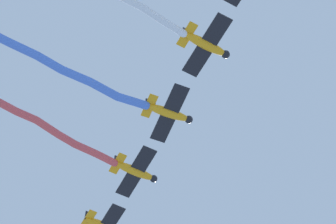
# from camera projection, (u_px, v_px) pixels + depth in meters

# --- Properties ---
(airplane_left_wing) EXTENTS (7.13, 5.88, 1.87)m
(airplane_left_wing) POSITION_uv_depth(u_px,v_px,m) (206.00, 45.00, 70.28)
(airplane_left_wing) COLOR orange
(airplane_right_wing) EXTENTS (7.40, 5.76, 1.87)m
(airplane_right_wing) POSITION_uv_depth(u_px,v_px,m) (169.00, 113.00, 74.19)
(airplane_right_wing) COLOR orange
(smoke_trail_right_wing) EXTENTS (10.79, 16.97, 2.23)m
(smoke_trail_right_wing) POSITION_uv_depth(u_px,v_px,m) (64.00, 69.00, 72.12)
(smoke_trail_right_wing) COLOR #4C75DB
(airplane_slot) EXTENTS (7.19, 5.83, 1.87)m
(airplane_slot) POSITION_uv_depth(u_px,v_px,m) (136.00, 171.00, 78.63)
(airplane_slot) COLOR orange
(smoke_trail_slot) EXTENTS (15.13, 15.29, 1.97)m
(smoke_trail_slot) POSITION_uv_depth(u_px,v_px,m) (36.00, 120.00, 74.42)
(smoke_trail_slot) COLOR #DB4C4C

